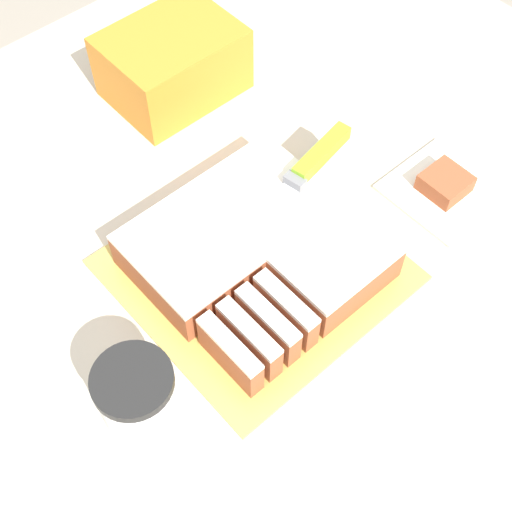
{
  "coord_description": "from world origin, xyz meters",
  "views": [
    {
      "loc": [
        -0.39,
        -0.49,
        1.72
      ],
      "look_at": [
        -0.03,
        -0.09,
        0.94
      ],
      "focal_mm": 50.0,
      "sensor_mm": 36.0,
      "label": 1
    }
  ],
  "objects_px": {
    "cake_board": "(256,270)",
    "cake": "(256,251)",
    "brownie": "(445,183)",
    "knife": "(304,171)",
    "coffee_cup": "(138,397)",
    "storage_box": "(173,63)"
  },
  "relations": [
    {
      "from": "cake",
      "to": "storage_box",
      "type": "xyz_separation_m",
      "value": [
        0.13,
        0.35,
        0.02
      ]
    },
    {
      "from": "cake_board",
      "to": "knife",
      "type": "distance_m",
      "value": 0.15
    },
    {
      "from": "storage_box",
      "to": "brownie",
      "type": "bearing_deg",
      "value": -69.47
    },
    {
      "from": "cake",
      "to": "cake_board",
      "type": "bearing_deg",
      "value": -134.05
    },
    {
      "from": "coffee_cup",
      "to": "brownie",
      "type": "height_order",
      "value": "coffee_cup"
    },
    {
      "from": "cake",
      "to": "brownie",
      "type": "xyz_separation_m",
      "value": [
        0.3,
        -0.08,
        -0.02
      ]
    },
    {
      "from": "coffee_cup",
      "to": "storage_box",
      "type": "bearing_deg",
      "value": 48.14
    },
    {
      "from": "storage_box",
      "to": "knife",
      "type": "bearing_deg",
      "value": -92.21
    },
    {
      "from": "cake",
      "to": "coffee_cup",
      "type": "bearing_deg",
      "value": -163.81
    },
    {
      "from": "knife",
      "to": "storage_box",
      "type": "height_order",
      "value": "storage_box"
    },
    {
      "from": "cake",
      "to": "brownie",
      "type": "height_order",
      "value": "cake"
    },
    {
      "from": "cake_board",
      "to": "brownie",
      "type": "distance_m",
      "value": 0.31
    },
    {
      "from": "cake_board",
      "to": "brownie",
      "type": "relative_size",
      "value": 5.46
    },
    {
      "from": "cake_board",
      "to": "cake",
      "type": "xyz_separation_m",
      "value": [
        0.01,
        0.01,
        0.03
      ]
    },
    {
      "from": "brownie",
      "to": "cake",
      "type": "bearing_deg",
      "value": 163.99
    },
    {
      "from": "cake",
      "to": "coffee_cup",
      "type": "height_order",
      "value": "coffee_cup"
    },
    {
      "from": "cake_board",
      "to": "brownie",
      "type": "xyz_separation_m",
      "value": [
        0.3,
        -0.08,
        0.02
      ]
    },
    {
      "from": "knife",
      "to": "brownie",
      "type": "relative_size",
      "value": 5.18
    },
    {
      "from": "cake",
      "to": "brownie",
      "type": "distance_m",
      "value": 0.31
    },
    {
      "from": "cake_board",
      "to": "brownie",
      "type": "bearing_deg",
      "value": -14.6
    },
    {
      "from": "cake_board",
      "to": "knife",
      "type": "bearing_deg",
      "value": 18.15
    },
    {
      "from": "cake",
      "to": "knife",
      "type": "xyz_separation_m",
      "value": [
        0.12,
        0.04,
        0.04
      ]
    }
  ]
}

